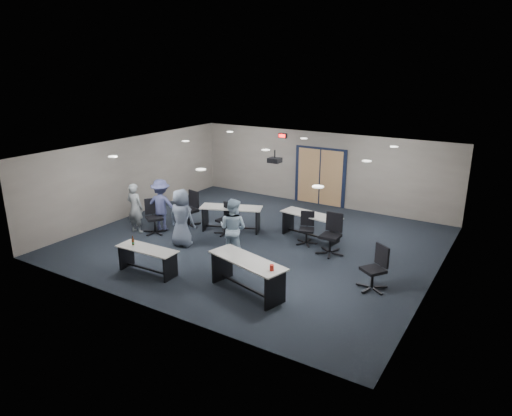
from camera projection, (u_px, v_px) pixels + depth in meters
The scene contains 24 objects.
floor at pixel (257, 242), 13.54m from camera, with size 10.00×10.00×0.00m, color black.
back_wall at pixel (321, 169), 16.79m from camera, with size 10.00×0.04×2.70m, color slate.
front_wall at pixel (143, 249), 9.49m from camera, with size 10.00×0.04×2.70m, color slate.
left_wall at pixel (133, 176), 15.64m from camera, with size 0.04×9.00×2.70m, color slate.
right_wall at pixel (439, 230), 10.63m from camera, with size 0.04×9.00×2.70m, color slate.
ceiling at pixel (257, 152), 12.73m from camera, with size 10.00×9.00×0.04m, color silver.
double_door at pixel (320, 177), 16.85m from camera, with size 2.00×0.07×2.20m.
exit_sign at pixel (282, 136), 17.21m from camera, with size 0.32×0.07×0.18m.
ceiling_projector at pixel (275, 160), 13.07m from camera, with size 0.35×0.32×0.37m.
ceiling_can_lights at pixel (261, 151), 12.94m from camera, with size 6.24×5.74×0.02m, color white, non-canonical shape.
table_front_left at pixel (147, 256), 11.39m from camera, with size 1.66×0.61×0.91m.
table_front_right at pixel (247, 270), 10.37m from camera, with size 2.12×1.16×0.95m.
table_back_left at pixel (231, 214), 14.30m from camera, with size 2.01×1.30×0.78m.
table_back_right at pixel (311, 222), 13.67m from camera, with size 1.93×0.86×0.76m.
chair_back_a at pixel (188, 209), 14.67m from camera, with size 0.72×0.72×1.14m, color black, non-canonical shape.
chair_back_b at pixel (225, 219), 14.00m from camera, with size 0.61×0.61×0.98m, color black, non-canonical shape.
chair_back_c at pixel (307, 229), 13.23m from camera, with size 0.60×0.60×0.95m, color black, non-canonical shape.
chair_back_d at pixel (331, 235), 12.49m from camera, with size 0.72×0.72×1.14m, color black, non-canonical shape.
chair_loose_left at pixel (154, 217), 14.07m from camera, with size 0.67×0.67×1.07m, color black, non-canonical shape.
chair_loose_right at pixel (373, 268), 10.53m from camera, with size 0.67×0.67×1.07m, color black, non-canonical shape.
person_gray at pixel (135, 208), 14.08m from camera, with size 0.57×0.38×1.58m, color gray.
person_plaid at pixel (182, 218), 13.03m from camera, with size 0.82×0.53×1.68m, color slate.
person_lightblue at pixel (233, 228), 12.22m from camera, with size 0.81×0.63×1.66m, color #A2BFD6.
person_back at pixel (161, 205), 14.23m from camera, with size 1.07×0.61×1.65m, color #434878.
Camera 1 is at (6.62, -10.74, 5.04)m, focal length 32.00 mm.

